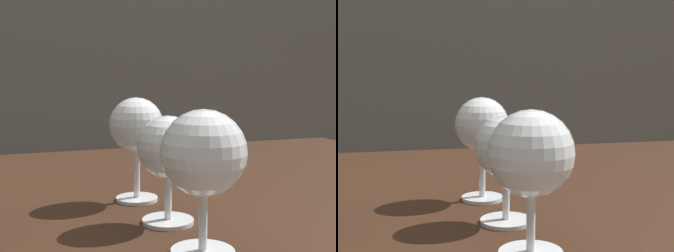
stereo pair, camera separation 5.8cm
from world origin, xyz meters
TOP-DOWN VIEW (x-y plane):
  - dining_table at (0.00, 0.00)m, footprint 1.33×0.77m
  - wine_glass_white at (0.04, -0.27)m, footprint 0.09×0.09m
  - wine_glass_rose at (0.04, -0.16)m, footprint 0.08×0.08m
  - wine_glass_chardonnay at (0.03, -0.06)m, footprint 0.08×0.08m

SIDE VIEW (x-z plane):
  - dining_table at x=0.00m, z-range 0.27..1.00m
  - wine_glass_rose at x=0.04m, z-range 0.75..0.89m
  - wine_glass_white at x=0.04m, z-range 0.76..0.91m
  - wine_glass_chardonnay at x=0.03m, z-range 0.76..0.91m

